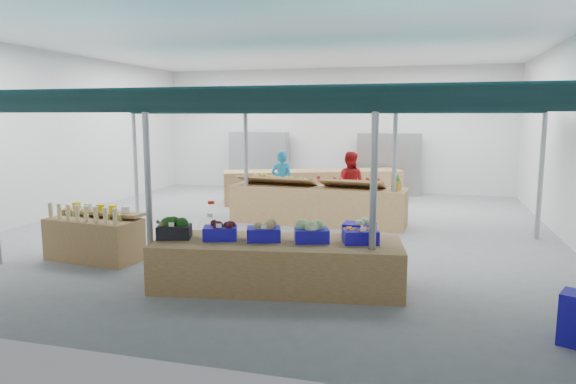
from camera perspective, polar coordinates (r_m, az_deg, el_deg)
name	(u,v)px	position (r m, az deg, el deg)	size (l,w,h in m)	color
floor	(280,229)	(11.83, -0.86, -4.14)	(13.00, 13.00, 0.00)	slate
hall	(296,113)	(12.93, 0.89, 8.74)	(13.00, 13.00, 13.00)	silver
pole_grid	(293,157)	(9.69, 0.52, 3.91)	(10.00, 4.60, 3.00)	gray
awnings	(293,105)	(9.66, 0.52, 9.65)	(9.50, 7.08, 0.30)	#092927
back_shelving_left	(259,161)	(18.09, -3.23, 3.42)	(2.00, 0.50, 2.00)	#B23F33
back_shelving_right	(389,164)	(17.21, 11.16, 3.02)	(2.00, 0.50, 2.00)	#B23F33
bottle_shelf	(96,237)	(9.93, -20.59, -4.67)	(1.78, 1.23, 1.03)	brown
veg_counter	(277,264)	(7.82, -1.18, -8.01)	(3.70, 1.23, 0.72)	brown
fruit_counter	(317,205)	(12.39, 3.29, -1.46)	(4.20, 1.00, 0.90)	brown
far_counter	(313,186)	(15.51, 2.77, 0.65)	(5.33, 1.07, 0.96)	brown
vendor_left	(282,182)	(13.67, -0.66, 1.14)	(0.61, 0.40, 1.68)	#1C85BC
vendor_right	(349,184)	(13.30, 6.82, 0.88)	(0.82, 0.64, 1.68)	#B31619
crate_broccoli	(174,228)	(8.05, -12.53, -3.93)	(0.58, 0.49, 0.35)	black
crate_beets	(220,231)	(7.86, -7.54, -4.30)	(0.58, 0.49, 0.29)	#170FA8
crate_celeriac	(264,231)	(7.72, -2.71, -4.37)	(0.58, 0.49, 0.31)	#170FA8
crate_cabbage	(312,231)	(7.64, 2.64, -4.40)	(0.58, 0.49, 0.35)	#170FA8
crate_carrots	(360,236)	(7.64, 8.05, -4.84)	(0.58, 0.49, 0.29)	#170FA8
sparrow	(161,224)	(7.97, -13.96, -3.45)	(0.12, 0.09, 0.11)	brown
pole_ribbon	(211,204)	(8.94, -8.55, -1.29)	(0.12, 0.12, 0.28)	#B61C0C
apple_heap_yellow	(277,179)	(12.50, -1.24, 1.49)	(1.96, 0.89, 0.27)	#997247
apple_heap_red	(352,182)	(12.01, 7.12, 1.15)	(1.56, 0.85, 0.27)	#997247
pineapple	(398,183)	(11.86, 12.11, 1.01)	(0.14, 0.14, 0.39)	#8C6019
crate_extra	(360,227)	(8.09, 7.96, -3.84)	(0.51, 0.41, 0.32)	#170FA8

